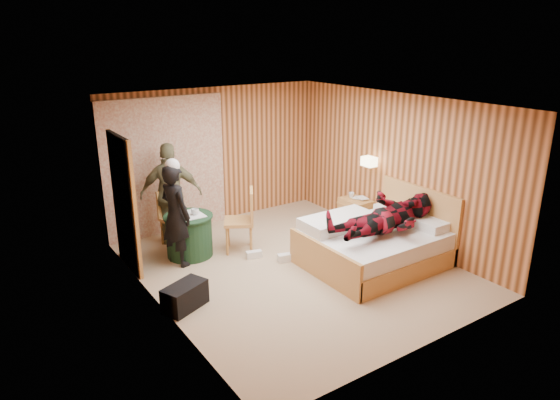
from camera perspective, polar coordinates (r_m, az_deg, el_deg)
floor at (r=7.71m, az=1.45°, el=-7.65°), size 4.20×5.00×0.01m
ceiling at (r=6.97m, az=1.62°, el=11.11°), size 4.20×5.00×0.01m
wall_back at (r=9.32m, az=-7.42°, el=5.04°), size 4.20×0.02×2.50m
wall_left at (r=6.33m, az=-14.19°, el=-1.93°), size 0.02×5.00×2.50m
wall_right at (r=8.59m, az=13.07°, el=3.54°), size 0.02×5.00×2.50m
curtain at (r=8.88m, az=-12.98°, el=3.71°), size 2.20×0.08×2.40m
doorway at (r=7.68m, az=-17.41°, el=-0.37°), size 0.06×0.90×2.05m
wall_lamp at (r=8.76m, az=10.16°, el=4.36°), size 0.26×0.24×0.16m
bed at (r=7.84m, az=10.68°, el=-4.98°), size 2.01×1.58×1.09m
nightstand at (r=9.18m, az=8.61°, el=-1.51°), size 0.42×0.57×0.55m
round_table at (r=8.09m, az=-10.33°, el=-3.97°), size 0.78×0.78×0.69m
chair_far at (r=8.55m, az=-12.22°, el=-1.45°), size 0.51×0.51×0.93m
chair_near at (r=8.07m, az=-4.09°, el=-1.79°), size 0.64×0.64×1.04m
duffel_bag at (r=6.68m, az=-10.82°, el=-10.76°), size 0.67×0.52×0.33m
sneaker_left at (r=7.99m, az=-3.00°, el=-6.23°), size 0.27×0.16×0.11m
sneaker_right at (r=7.87m, az=0.72°, el=-6.59°), size 0.30×0.18×0.12m
woman_standing at (r=7.68m, az=-11.84°, el=-1.70°), size 0.52×0.66×1.59m
man_at_table at (r=8.48m, az=-12.32°, el=0.68°), size 1.09×0.79×1.72m
man_on_bed at (r=7.47m, az=12.33°, el=-0.85°), size 0.86×0.67×1.77m
book_lower at (r=9.06m, az=8.91°, el=0.05°), size 0.25×0.28×0.02m
book_upper at (r=9.05m, az=8.91°, el=0.17°), size 0.20×0.25×0.02m
cup_nightstand at (r=9.17m, az=8.16°, el=0.56°), size 0.11×0.11×0.09m
cup_table at (r=7.94m, az=-9.69°, el=-1.33°), size 0.16×0.16×0.10m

